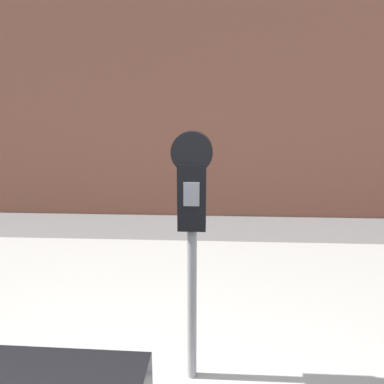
{
  "coord_description": "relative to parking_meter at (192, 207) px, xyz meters",
  "views": [
    {
      "loc": [
        0.67,
        -0.75,
        1.86
      ],
      "look_at": [
        0.57,
        1.28,
        1.35
      ],
      "focal_mm": 35.0,
      "sensor_mm": 36.0,
      "label": 1
    }
  ],
  "objects": [
    {
      "name": "sidewalk",
      "position": [
        -0.57,
        0.92,
        -1.19
      ],
      "size": [
        24.0,
        2.8,
        0.14
      ],
      "color": "#ADAAA3",
      "rests_on": "ground_plane"
    },
    {
      "name": "building_facade",
      "position": [
        -0.57,
        3.97,
        1.23
      ],
      "size": [
        24.0,
        0.3,
        4.99
      ],
      "color": "#935642",
      "rests_on": "ground_plane"
    },
    {
      "name": "parking_meter",
      "position": [
        0.0,
        0.0,
        0.0
      ],
      "size": [
        0.23,
        0.13,
        1.55
      ],
      "color": "gray",
      "rests_on": "sidewalk"
    }
  ]
}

